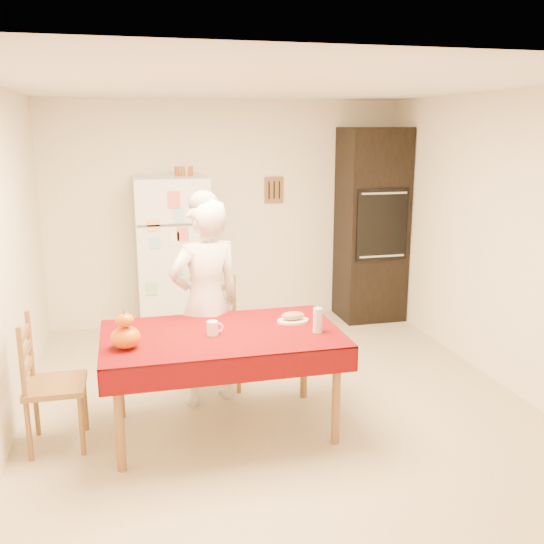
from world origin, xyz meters
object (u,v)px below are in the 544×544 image
object	(u,v)px
wine_glass	(318,320)
refrigerator	(173,257)
chair_far	(215,328)
chair_left	(45,379)
bread_plate	(293,321)
pumpkin_lower	(126,337)
seated_woman	(206,303)
dining_table	(222,342)
oven_cabinet	(371,225)
coffee_mug	(212,328)

from	to	relation	value
wine_glass	refrigerator	bearing A→B (deg)	108.64
chair_far	chair_left	xyz separation A→B (m)	(-1.30, -0.79, 0.00)
wine_glass	bread_plate	world-z (taller)	wine_glass
pumpkin_lower	wine_glass	distance (m)	1.34
seated_woman	wine_glass	size ratio (longest dim) A/B	9.50
refrigerator	seated_woman	distance (m)	1.77
refrigerator	chair_left	bearing A→B (deg)	-115.81
dining_table	oven_cabinet	bearing A→B (deg)	47.68
refrigerator	coffee_mug	size ratio (longest dim) A/B	17.00
oven_cabinet	chair_far	bearing A→B (deg)	-144.07
chair_far	wine_glass	world-z (taller)	chair_far
pumpkin_lower	wine_glass	bearing A→B (deg)	0.40
dining_table	seated_woman	distance (m)	0.54
pumpkin_lower	bread_plate	xyz separation A→B (m)	(1.23, 0.27, -0.07)
bread_plate	refrigerator	bearing A→B (deg)	108.08
chair_far	pumpkin_lower	size ratio (longest dim) A/B	4.76
dining_table	wine_glass	bearing A→B (deg)	-12.41
pumpkin_lower	seated_woman	bearing A→B (deg)	47.13
dining_table	pumpkin_lower	bearing A→B (deg)	-166.77
chair_left	seated_woman	distance (m)	1.31
oven_cabinet	chair_far	distance (m)	2.61
oven_cabinet	chair_left	bearing A→B (deg)	-145.86
coffee_mug	pumpkin_lower	bearing A→B (deg)	-168.21
chair_left	coffee_mug	distance (m)	1.20
dining_table	coffee_mug	distance (m)	0.14
seated_woman	coffee_mug	xyz separation A→B (m)	(-0.03, -0.55, -0.02)
refrigerator	oven_cabinet	distance (m)	2.29
dining_table	chair_far	xyz separation A→B (m)	(0.07, 0.85, -0.18)
refrigerator	chair_left	size ratio (longest dim) A/B	1.79
dining_table	chair_left	distance (m)	1.24
dining_table	bread_plate	size ratio (longest dim) A/B	7.08
refrigerator	seated_woman	size ratio (longest dim) A/B	1.02
seated_woman	coffee_mug	distance (m)	0.55
seated_woman	wine_glass	world-z (taller)	seated_woman
dining_table	wine_glass	world-z (taller)	wine_glass
coffee_mug	pumpkin_lower	distance (m)	0.61
dining_table	chair_left	size ratio (longest dim) A/B	1.79
bread_plate	chair_far	bearing A→B (deg)	123.62
chair_left	pumpkin_lower	xyz separation A→B (m)	(0.56, -0.22, 0.33)
dining_table	chair_left	world-z (taller)	chair_left
oven_cabinet	pumpkin_lower	world-z (taller)	oven_cabinet
oven_cabinet	dining_table	xyz separation A→B (m)	(-2.13, -2.34, -0.41)
seated_woman	pumpkin_lower	world-z (taller)	seated_woman
refrigerator	bread_plate	bearing A→B (deg)	-71.92
refrigerator	dining_table	world-z (taller)	refrigerator
oven_cabinet	seated_woman	distance (m)	2.84
chair_left	wine_glass	world-z (taller)	chair_left
chair_left	bread_plate	world-z (taller)	chair_left
chair_left	pumpkin_lower	bearing A→B (deg)	-110.87
chair_left	coffee_mug	world-z (taller)	chair_left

